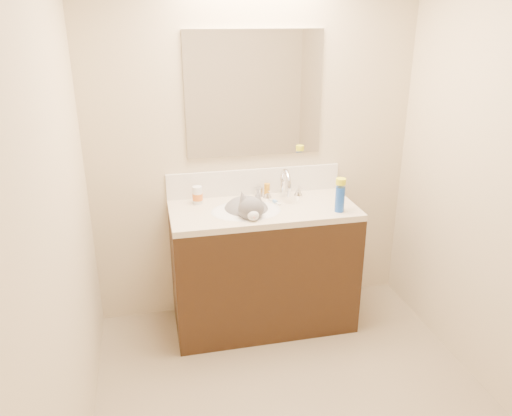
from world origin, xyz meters
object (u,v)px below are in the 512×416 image
basin (246,221)px  amber_bottle (267,190)px  cat (247,213)px  faucet (285,186)px  silver_jar (259,192)px  pill_bottle (198,195)px  spray_can (340,199)px  vanity_cabinet (263,269)px

basin → amber_bottle: (0.19, 0.22, 0.12)m
cat → amber_bottle: 0.28m
cat → amber_bottle: cat is taller
cat → amber_bottle: bearing=49.2°
faucet → basin: bearing=-150.9°
faucet → silver_jar: 0.19m
pill_bottle → spray_can: bearing=-21.4°
silver_jar → spray_can: 0.58m
faucet → amber_bottle: size_ratio=2.92×
cat → silver_jar: bearing=61.8°
spray_can → pill_bottle: bearing=158.6°
faucet → amber_bottle: bearing=156.1°
amber_bottle → faucet: bearing=-23.9°
cat → amber_bottle: (0.18, 0.20, 0.07)m
spray_can → amber_bottle: bearing=137.0°
faucet → pill_bottle: size_ratio=2.39×
faucet → cat: faucet is taller
pill_bottle → amber_bottle: pill_bottle is taller
basin → silver_jar: (0.14, 0.24, 0.10)m
vanity_cabinet → faucet: 0.58m
pill_bottle → silver_jar: bearing=6.8°
basin → cat: size_ratio=1.05×
faucet → cat: size_ratio=0.66×
pill_bottle → amber_bottle: (0.47, 0.02, -0.01)m
pill_bottle → silver_jar: pill_bottle is taller
vanity_cabinet → amber_bottle: 0.54m
faucet → silver_jar: bearing=154.6°
vanity_cabinet → basin: 0.40m
basin → silver_jar: size_ratio=7.15×
faucet → spray_can: 0.41m
faucet → pill_bottle: bearing=177.3°
basin → pill_bottle: 0.37m
spray_can → vanity_cabinet: bearing=159.3°
vanity_cabinet → spray_can: spray_can is taller
amber_bottle → spray_can: 0.52m
basin → faucet: faucet is taller
cat → silver_jar: cat is taller
cat → spray_can: bearing=-14.9°
silver_jar → spray_can: (0.43, -0.38, 0.05)m
amber_bottle → spray_can: bearing=-43.0°
basin → faucet: (0.30, 0.17, 0.16)m
vanity_cabinet → spray_can: bearing=-20.7°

